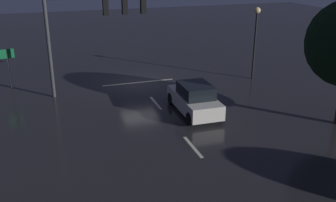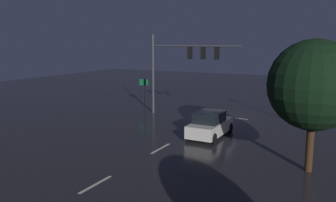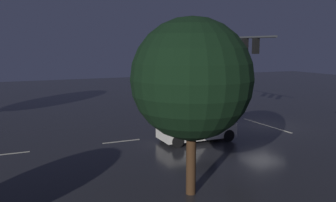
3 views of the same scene
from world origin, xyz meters
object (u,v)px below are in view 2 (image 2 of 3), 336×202
car_approaching (210,125)px  tree_left_near (314,85)px  route_sign (144,86)px  traffic_signal_assembly (182,60)px  street_lamp_left_kerb (322,82)px

car_approaching → tree_left_near: bearing=150.0°
car_approaching → route_sign: size_ratio=1.64×
traffic_signal_assembly → tree_left_near: 14.24m
street_lamp_left_kerb → tree_left_near: size_ratio=0.78×
route_sign → car_approaching: bearing=141.8°
street_lamp_left_kerb → tree_left_near: 8.50m
car_approaching → route_sign: (9.93, -7.81, 1.13)m
traffic_signal_assembly → car_approaching: (-4.51, 5.15, -3.95)m
traffic_signal_assembly → car_approaching: size_ratio=1.80×
traffic_signal_assembly → street_lamp_left_kerb: traffic_signal_assembly is taller
street_lamp_left_kerb → route_sign: size_ratio=1.87×
car_approaching → tree_left_near: 8.32m
traffic_signal_assembly → route_sign: bearing=-26.1°
traffic_signal_assembly → car_approaching: 7.90m
tree_left_near → route_sign: bearing=-35.1°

